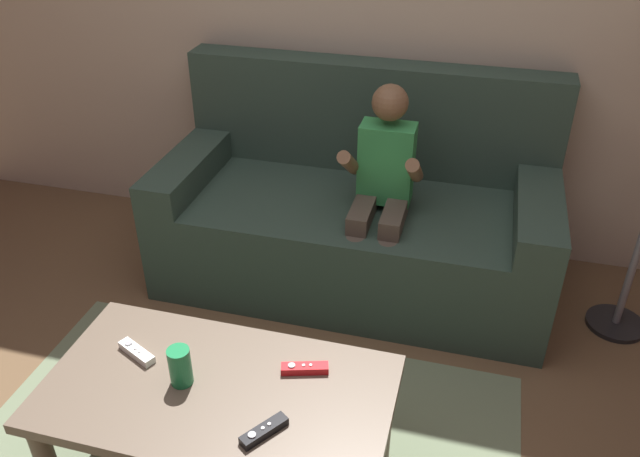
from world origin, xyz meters
TOP-DOWN VIEW (x-y plane):
  - couch at (0.10, 1.33)m, footprint 1.69×0.80m
  - person_seated_on_couch at (0.23, 1.15)m, footprint 0.31×0.38m
  - coffee_table at (-0.05, 0.08)m, footprint 1.01×0.55m
  - game_remote_black_near_edge at (0.14, -0.04)m, footprint 0.11×0.14m
  - game_remote_red_center at (0.18, 0.21)m, footprint 0.14×0.08m
  - game_remote_white_far_corner at (-0.34, 0.15)m, footprint 0.14×0.09m
  - soda_can at (-0.15, 0.08)m, footprint 0.07×0.07m

SIDE VIEW (x-z plane):
  - couch at x=0.10m, z-range -0.15..0.78m
  - coffee_table at x=-0.05m, z-range 0.15..0.57m
  - game_remote_black_near_edge at x=0.14m, z-range 0.42..0.45m
  - game_remote_red_center at x=0.18m, z-range 0.42..0.45m
  - game_remote_white_far_corner at x=-0.34m, z-range 0.42..0.45m
  - soda_can at x=-0.15m, z-range 0.42..0.54m
  - person_seated_on_couch at x=0.23m, z-range 0.07..1.04m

